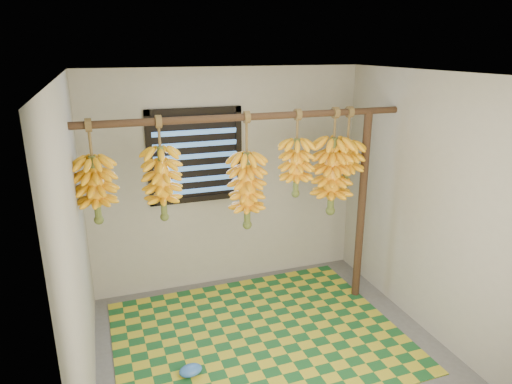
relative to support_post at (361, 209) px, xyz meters
name	(u,v)px	position (x,y,z in m)	size (l,w,h in m)	color
floor	(276,357)	(-1.20, -0.70, -1.00)	(3.00, 3.00, 0.01)	#535353
ceiling	(281,74)	(-1.20, -0.70, 1.40)	(3.00, 3.00, 0.01)	silver
wall_back	(228,180)	(-1.20, 0.80, 0.20)	(3.00, 0.01, 2.40)	gray
wall_left	(77,257)	(-2.71, -0.70, 0.20)	(0.01, 3.00, 2.40)	gray
wall_right	(434,209)	(0.30, -0.70, 0.20)	(0.01, 3.00, 2.40)	gray
window	(196,156)	(-1.55, 0.78, 0.50)	(1.00, 0.04, 1.00)	black
hanging_pole	(250,117)	(-1.20, 0.00, 1.00)	(0.06, 0.06, 3.00)	#432C1B
support_post	(361,209)	(0.00, 0.00, 0.00)	(0.08, 0.08, 2.00)	#432C1B
woven_mat	(258,335)	(-1.25, -0.36, -0.99)	(2.60, 2.08, 0.01)	#174E22
plastic_bag	(191,370)	(-1.96, -0.69, -0.95)	(0.20, 0.14, 0.08)	#3063B4
banana_bunch_a	(96,190)	(-2.55, 0.00, 0.47)	(0.34, 0.34, 0.87)	brown
banana_bunch_b	(162,183)	(-2.00, 0.00, 0.47)	(0.33, 0.33, 0.91)	brown
banana_bunch_c	(247,190)	(-1.24, 0.00, 0.32)	(0.32, 0.32, 1.09)	brown
banana_bunch_d	(296,167)	(-0.75, 0.00, 0.50)	(0.32, 0.32, 0.83)	brown
banana_bunch_e	(332,176)	(-0.36, 0.00, 0.38)	(0.39, 0.39, 1.05)	brown
banana_bunch_f	(346,163)	(-0.21, 0.00, 0.50)	(0.32, 0.32, 0.78)	brown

